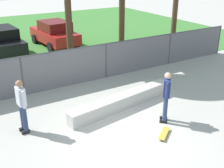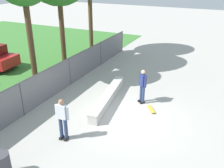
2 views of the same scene
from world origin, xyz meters
The scene contains 7 objects.
ground_plane centered at (0.00, 0.00, 0.00)m, with size 80.00×80.00×0.00m, color #ADAAA3.
concrete_ledge centered at (0.95, 1.58, 0.26)m, with size 4.74×1.17×0.52m.
skateboarder centered at (1.65, -0.04, 1.01)m, with size 0.44×0.47×1.82m.
skateboard centered at (1.05, -0.73, 0.07)m, with size 0.77×0.63×0.09m.
chainlink_fence centered at (0.00, 4.61, 0.93)m, with size 19.80×0.07×1.70m.
bystander centered at (-2.71, 1.79, 1.01)m, with size 0.30×0.60×1.82m.
trash_bin centered at (-5.30, 2.40, 0.45)m, with size 0.56×0.56×0.90m, color #3F3F44.
Camera 2 is at (-9.69, -3.69, 6.32)m, focal length 40.88 mm.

